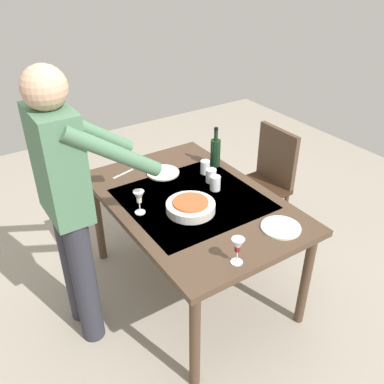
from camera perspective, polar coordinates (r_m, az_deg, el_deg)
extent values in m
plane|color=#9E9384|center=(3.11, 0.00, -12.66)|extent=(6.00, 6.00, 0.00)
cube|color=#4C3828|center=(2.66, 0.00, -1.29)|extent=(1.45, 0.97, 0.04)
cube|color=#B2B7C1|center=(2.65, 0.00, -0.96)|extent=(0.80, 0.82, 0.00)
cylinder|color=#4C3828|center=(2.73, 15.31, -11.54)|extent=(0.06, 0.06, 0.71)
cylinder|color=#4C3828|center=(3.52, -0.24, 0.39)|extent=(0.06, 0.06, 0.71)
cylinder|color=#4C3828|center=(2.33, 0.39, -19.67)|extent=(0.06, 0.06, 0.71)
cylinder|color=#4C3828|center=(3.21, -12.73, -3.80)|extent=(0.06, 0.06, 0.71)
cube|color=#352114|center=(3.38, 8.94, 0.48)|extent=(0.40, 0.40, 0.04)
cube|color=#4C3828|center=(3.38, 11.58, 4.91)|extent=(0.40, 0.04, 0.45)
cylinder|color=#4C3828|center=(3.50, 12.56, -3.09)|extent=(0.04, 0.04, 0.43)
cylinder|color=#4C3828|center=(3.70, 8.92, -0.64)|extent=(0.04, 0.04, 0.43)
cylinder|color=#4C3828|center=(3.30, 8.33, -4.97)|extent=(0.04, 0.04, 0.43)
cylinder|color=#4C3828|center=(3.51, 4.74, -2.26)|extent=(0.04, 0.04, 0.43)
cylinder|color=#2D2D38|center=(2.72, -15.96, -9.46)|extent=(0.14, 0.14, 0.88)
cylinder|color=#2D2D38|center=(2.57, -14.45, -11.98)|extent=(0.14, 0.14, 0.88)
cube|color=#4C7556|center=(2.23, -17.83, 3.62)|extent=(0.36, 0.20, 0.60)
sphere|color=tan|center=(2.09, -19.62, 13.33)|extent=(0.22, 0.22, 0.22)
cylinder|color=#4C7556|center=(2.41, -14.01, 8.25)|extent=(0.08, 0.52, 0.40)
cylinder|color=#4C7556|center=(2.12, -10.66, 5.35)|extent=(0.08, 0.52, 0.40)
cylinder|color=black|center=(3.00, 3.23, 5.35)|extent=(0.07, 0.07, 0.20)
cylinder|color=black|center=(2.94, 3.31, 7.80)|extent=(0.03, 0.03, 0.08)
cylinder|color=black|center=(2.92, 3.33, 8.66)|extent=(0.03, 0.03, 0.02)
cylinder|color=white|center=(2.53, -7.13, -2.78)|extent=(0.06, 0.06, 0.01)
cylinder|color=white|center=(2.51, -7.18, -2.06)|extent=(0.01, 0.01, 0.07)
cone|color=white|center=(2.47, -7.29, -0.66)|extent=(0.07, 0.07, 0.07)
cylinder|color=beige|center=(2.49, -7.26, -1.10)|extent=(0.03, 0.03, 0.03)
cylinder|color=white|center=(2.17, 6.13, -9.53)|extent=(0.06, 0.06, 0.01)
cylinder|color=white|center=(2.14, 6.19, -8.76)|extent=(0.01, 0.01, 0.07)
cone|color=white|center=(2.10, 6.30, -7.24)|extent=(0.07, 0.07, 0.07)
cylinder|color=maroon|center=(2.11, 6.27, -7.72)|extent=(0.03, 0.03, 0.03)
cylinder|color=silver|center=(2.81, 2.63, 2.26)|extent=(0.07, 0.07, 0.09)
cylinder|color=silver|center=(2.92, 1.82, 3.42)|extent=(0.07, 0.07, 0.10)
cylinder|color=silver|center=(2.72, 3.21, 1.23)|extent=(0.07, 0.07, 0.10)
cylinder|color=silver|center=(2.52, -0.19, -2.08)|extent=(0.30, 0.30, 0.05)
cylinder|color=#C6562D|center=(2.50, -0.19, -1.65)|extent=(0.22, 0.22, 0.03)
cylinder|color=silver|center=(2.94, -4.00, 2.67)|extent=(0.23, 0.23, 0.01)
cylinder|color=silver|center=(2.44, 12.09, -4.78)|extent=(0.23, 0.23, 0.01)
cube|color=silver|center=(2.97, -9.43, 2.48)|extent=(0.06, 0.18, 0.00)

